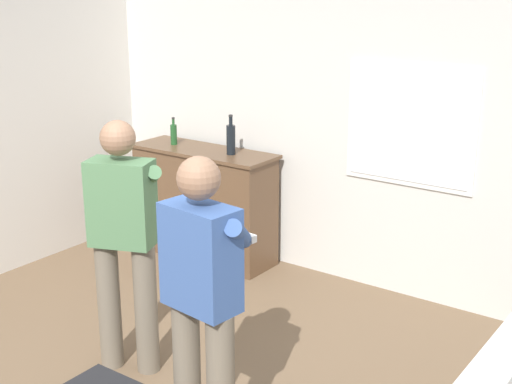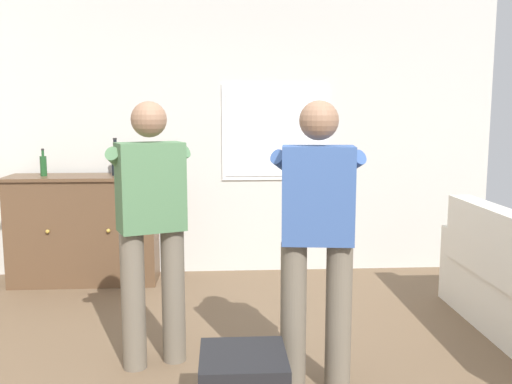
{
  "view_description": "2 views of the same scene",
  "coord_description": "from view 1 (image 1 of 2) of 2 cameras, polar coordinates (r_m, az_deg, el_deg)",
  "views": [
    {
      "loc": [
        2.59,
        -2.47,
        2.52
      ],
      "look_at": [
        0.21,
        0.85,
        1.27
      ],
      "focal_mm": 50.0,
      "sensor_mm": 36.0,
      "label": 1
    },
    {
      "loc": [
        -0.12,
        -3.04,
        1.63
      ],
      "look_at": [
        0.11,
        0.65,
        1.09
      ],
      "focal_mm": 40.0,
      "sensor_mm": 36.0,
      "label": 2
    }
  ],
  "objects": [
    {
      "name": "wall_back_with_window",
      "position": [
        5.84,
        8.85,
        5.76
      ],
      "size": [
        5.2,
        0.15,
        2.8
      ],
      "color": "beige",
      "rests_on": "ground"
    },
    {
      "name": "sideboard_cabinet",
      "position": [
        6.54,
        -4.15,
        -0.92
      ],
      "size": [
        1.39,
        0.49,
        1.02
      ],
      "color": "brown",
      "rests_on": "ground"
    },
    {
      "name": "bottle_wine_green",
      "position": [
        6.18,
        -2.02,
        4.28
      ],
      "size": [
        0.08,
        0.08,
        0.35
      ],
      "color": "black",
      "rests_on": "sideboard_cabinet"
    },
    {
      "name": "bottle_liquor_amber",
      "position": [
        6.6,
        -6.6,
        4.65
      ],
      "size": [
        0.06,
        0.06,
        0.25
      ],
      "color": "#1E4C23",
      "rests_on": "sideboard_cabinet"
    },
    {
      "name": "person_standing_left",
      "position": [
        4.6,
        -10.5,
        -3.41
      ],
      "size": [
        0.52,
        0.52,
        1.68
      ],
      "color": "#6B6051",
      "rests_on": "ground"
    },
    {
      "name": "person_standing_right",
      "position": [
        3.71,
        -4.25,
        -8.3
      ],
      "size": [
        0.55,
        0.5,
        1.68
      ],
      "color": "#6B6051",
      "rests_on": "ground"
    }
  ]
}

